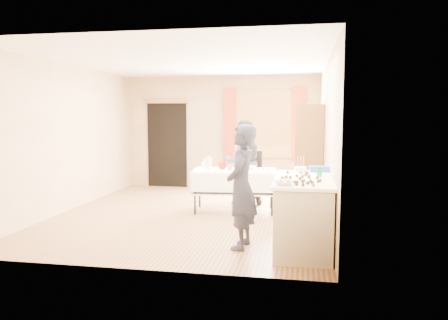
% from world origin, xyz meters
% --- Properties ---
extents(floor, '(4.50, 5.50, 0.02)m').
position_xyz_m(floor, '(0.00, 0.00, -0.01)').
color(floor, '#9E7047').
rests_on(floor, ground).
extents(ceiling, '(4.50, 5.50, 0.02)m').
position_xyz_m(ceiling, '(0.00, 0.00, 2.61)').
color(ceiling, white).
rests_on(ceiling, floor).
extents(wall_back, '(4.50, 0.02, 2.60)m').
position_xyz_m(wall_back, '(0.00, 2.76, 1.30)').
color(wall_back, tan).
rests_on(wall_back, floor).
extents(wall_front, '(4.50, 0.02, 2.60)m').
position_xyz_m(wall_front, '(0.00, -2.76, 1.30)').
color(wall_front, tan).
rests_on(wall_front, floor).
extents(wall_left, '(0.02, 5.50, 2.60)m').
position_xyz_m(wall_left, '(-2.26, 0.00, 1.30)').
color(wall_left, tan).
rests_on(wall_left, floor).
extents(wall_right, '(0.02, 5.50, 2.60)m').
position_xyz_m(wall_right, '(2.26, 0.00, 1.30)').
color(wall_right, tan).
rests_on(wall_right, floor).
extents(window_frame, '(1.32, 0.06, 1.52)m').
position_xyz_m(window_frame, '(1.00, 2.72, 1.50)').
color(window_frame, olive).
rests_on(window_frame, wall_back).
extents(window_pane, '(1.20, 0.02, 1.40)m').
position_xyz_m(window_pane, '(1.00, 2.71, 1.50)').
color(window_pane, white).
rests_on(window_pane, wall_back).
extents(curtain_left, '(0.28, 0.06, 1.65)m').
position_xyz_m(curtain_left, '(0.22, 2.67, 1.50)').
color(curtain_left, '#9E3B21').
rests_on(curtain_left, wall_back).
extents(curtain_right, '(0.28, 0.06, 1.65)m').
position_xyz_m(curtain_right, '(1.78, 2.67, 1.50)').
color(curtain_right, '#9E3B21').
rests_on(curtain_right, wall_back).
extents(doorway, '(0.95, 0.04, 2.00)m').
position_xyz_m(doorway, '(-1.30, 2.73, 1.00)').
color(doorway, black).
rests_on(doorway, floor).
extents(door_lintel, '(1.05, 0.06, 0.08)m').
position_xyz_m(door_lintel, '(-1.30, 2.70, 2.02)').
color(door_lintel, olive).
rests_on(door_lintel, wall_back).
extents(cabinet, '(0.50, 0.60, 1.90)m').
position_xyz_m(cabinet, '(1.99, 1.01, 0.95)').
color(cabinet, brown).
rests_on(cabinet, floor).
extents(counter, '(0.74, 1.56, 0.91)m').
position_xyz_m(counter, '(1.89, -1.61, 0.45)').
color(counter, beige).
rests_on(counter, floor).
extents(party_table, '(1.55, 0.90, 0.75)m').
position_xyz_m(party_table, '(0.69, 0.33, 0.45)').
color(party_table, black).
rests_on(party_table, floor).
extents(chair, '(0.49, 0.49, 0.99)m').
position_xyz_m(chair, '(0.83, 1.45, 0.30)').
color(chair, black).
rests_on(chair, floor).
extents(girl, '(0.64, 0.48, 1.60)m').
position_xyz_m(girl, '(1.11, -1.75, 0.80)').
color(girl, '#212339').
rests_on(girl, floor).
extents(woman, '(1.23, 1.18, 1.61)m').
position_xyz_m(woman, '(0.76, 0.98, 0.80)').
color(woman, black).
rests_on(woman, floor).
extents(soda_can, '(0.07, 0.07, 0.12)m').
position_xyz_m(soda_can, '(2.09, -1.45, 0.97)').
color(soda_can, '#158B31').
rests_on(soda_can, counter).
extents(mixing_bowl, '(0.38, 0.38, 0.05)m').
position_xyz_m(mixing_bowl, '(1.66, -2.18, 0.94)').
color(mixing_bowl, white).
rests_on(mixing_bowl, counter).
extents(foam_block, '(0.17, 0.14, 0.08)m').
position_xyz_m(foam_block, '(1.85, -1.05, 0.95)').
color(foam_block, white).
rests_on(foam_block, counter).
extents(blue_basket, '(0.31, 0.22, 0.08)m').
position_xyz_m(blue_basket, '(2.12, -0.92, 0.95)').
color(blue_basket, blue).
rests_on(blue_basket, counter).
extents(pitcher, '(0.13, 0.13, 0.22)m').
position_xyz_m(pitcher, '(0.26, 0.16, 0.86)').
color(pitcher, silver).
rests_on(pitcher, party_table).
extents(cup_red, '(0.23, 0.23, 0.12)m').
position_xyz_m(cup_red, '(0.48, 0.36, 0.81)').
color(cup_red, '#C10F01').
rests_on(cup_red, party_table).
extents(cup_rainbow, '(0.18, 0.18, 0.10)m').
position_xyz_m(cup_rainbow, '(0.63, 0.20, 0.80)').
color(cup_rainbow, red).
rests_on(cup_rainbow, party_table).
extents(small_bowl, '(0.28, 0.28, 0.06)m').
position_xyz_m(small_bowl, '(0.97, 0.47, 0.78)').
color(small_bowl, white).
rests_on(small_bowl, party_table).
extents(pastry_tray, '(0.29, 0.22, 0.02)m').
position_xyz_m(pastry_tray, '(1.21, 0.27, 0.76)').
color(pastry_tray, white).
rests_on(pastry_tray, party_table).
extents(bottle, '(0.09, 0.09, 0.17)m').
position_xyz_m(bottle, '(0.12, 0.44, 0.84)').
color(bottle, white).
rests_on(bottle, party_table).
extents(cake_balls, '(0.50, 1.12, 0.04)m').
position_xyz_m(cake_balls, '(1.86, -1.80, 0.93)').
color(cake_balls, '#3F2314').
rests_on(cake_balls, counter).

